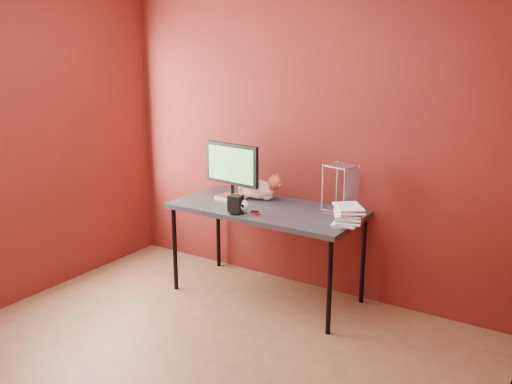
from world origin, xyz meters
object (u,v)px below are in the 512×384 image
Objects in this scene: speaker at (236,205)px; book_stack at (340,122)px; desk at (267,213)px; skull_mug at (242,206)px; cat at (257,189)px; monitor at (232,168)px.

speaker is 0.10× the size of book_stack.
desk is 14.05× the size of skull_mug.
cat is at bearing 95.52° from skull_mug.
book_stack is at bearing 1.38° from skull_mug.
book_stack reaches higher than cat.
cat is at bearing 138.34° from desk.
desk is 10.71× the size of speaker.
monitor is 0.47m from speaker.
skull_mug is 0.76× the size of speaker.
speaker is (0.09, -0.44, -0.02)m from cat.
skull_mug is at bearing -72.93° from cat.
book_stack is at bearing -15.87° from cat.
desk is 1.04× the size of book_stack.
cat is (0.18, 0.11, -0.17)m from monitor.
book_stack is (1.01, -0.14, 0.47)m from monitor.
book_stack is at bearing 4.57° from speaker.
desk is 0.26m from skull_mug.
book_stack is (0.63, -0.07, 0.77)m from desk.
skull_mug is (0.30, -0.29, -0.20)m from monitor.
skull_mug is 0.99m from book_stack.
monitor reaches higher than skull_mug.
speaker reaches higher than skull_mug.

